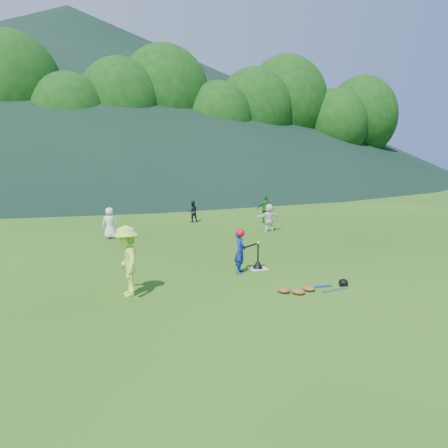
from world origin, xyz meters
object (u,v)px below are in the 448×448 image
object	(u,v)px
home_plate	(258,269)
fielder_d	(269,218)
batter_child	(240,252)
adult_coach	(127,261)
equipment_pile	(309,288)
fielder_c	(266,209)
fielder_b	(193,211)
batting_tee	(258,264)
fielder_a	(110,223)

from	to	relation	value
home_plate	fielder_d	world-z (taller)	fielder_d
batter_child	adult_coach	xyz separation A→B (m)	(-3.10, -0.83, 0.20)
equipment_pile	home_plate	bearing A→B (deg)	95.00
fielder_c	equipment_pile	size ratio (longest dim) A/B	0.73
batter_child	adult_coach	distance (m)	3.21
fielder_d	fielder_c	bearing A→B (deg)	-113.03
adult_coach	fielder_b	distance (m)	11.23
batting_tee	equipment_pile	world-z (taller)	batting_tee
fielder_b	batting_tee	size ratio (longest dim) A/B	1.51
home_plate	fielder_d	bearing A→B (deg)	59.57
batter_child	batting_tee	bearing A→B (deg)	-38.94
adult_coach	equipment_pile	size ratio (longest dim) A/B	0.87
home_plate	equipment_pile	xyz separation A→B (m)	(0.20, -2.25, 0.06)
home_plate	fielder_b	distance (m)	9.21
fielder_a	fielder_b	bearing A→B (deg)	-139.75
home_plate	fielder_a	xyz separation A→B (m)	(-3.15, 6.24, 0.58)
equipment_pile	fielder_b	bearing A→B (deg)	85.67
fielder_a	fielder_d	size ratio (longest dim) A/B	1.02
fielder_b	batting_tee	bearing A→B (deg)	84.81
fielder_d	equipment_pile	xyz separation A→B (m)	(-2.99, -7.66, -0.51)
adult_coach	equipment_pile	bearing A→B (deg)	75.09
fielder_a	fielder_d	bearing A→B (deg)	178.39
fielder_c	fielder_d	xyz separation A→B (m)	(-1.01, -2.24, -0.08)
fielder_d	batting_tee	bearing A→B (deg)	60.75
fielder_d	batting_tee	xyz separation A→B (m)	(-3.18, -5.42, -0.45)
fielder_a	fielder_c	xyz separation A→B (m)	(7.34, 1.42, 0.06)
adult_coach	fielder_c	world-z (taller)	adult_coach
home_plate	fielder_d	xyz separation A→B (m)	(3.18, 5.42, 0.57)
batter_child	equipment_pile	distance (m)	2.27
fielder_b	batting_tee	xyz separation A→B (m)	(-1.06, -9.13, -0.38)
batter_child	fielder_a	distance (m)	6.92
home_plate	batting_tee	bearing A→B (deg)	0.00
home_plate	fielder_c	bearing A→B (deg)	61.31
fielder_c	fielder_d	distance (m)	2.45
fielder_a	equipment_pile	distance (m)	9.14
fielder_a	fielder_c	bearing A→B (deg)	-163.31
batting_tee	adult_coach	bearing A→B (deg)	-164.62
fielder_d	home_plate	bearing A→B (deg)	60.75
fielder_a	fielder_c	world-z (taller)	fielder_c
batter_child	fielder_a	bearing A→B (deg)	54.93
adult_coach	batting_tee	bearing A→B (deg)	107.81
batter_child	fielder_a	world-z (taller)	fielder_a
batting_tee	fielder_d	bearing A→B (deg)	59.57
fielder_a	batting_tee	world-z (taller)	fielder_a
fielder_b	home_plate	bearing A→B (deg)	84.81
fielder_b	equipment_pile	distance (m)	11.42
fielder_c	fielder_a	bearing A→B (deg)	29.08
batting_tee	fielder_c	bearing A→B (deg)	61.31
batter_child	equipment_pile	bearing A→B (deg)	-124.69
home_plate	batter_child	size ratio (longest dim) A/B	0.39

